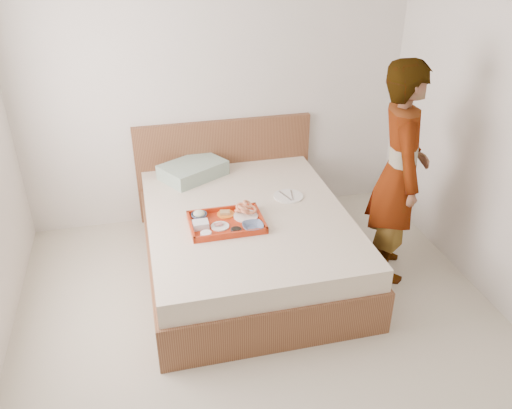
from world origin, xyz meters
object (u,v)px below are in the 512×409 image
Objects in this scene: person at (399,174)px; tray at (226,222)px; bed at (247,241)px; dinner_plate at (288,196)px.

tray is at bearing 101.36° from person.
bed is at bearing 36.91° from tray.
dinner_plate is (0.59, 0.32, -0.02)m from tray.
tray reaches higher than bed.
person is at bearing -31.81° from dinner_plate.
person is (1.12, -0.28, 0.61)m from bed.
bed is 0.38m from tray.
bed is 8.14× the size of dinner_plate.
bed is 1.15× the size of person.
dinner_plate is at bearing 23.80° from bed.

